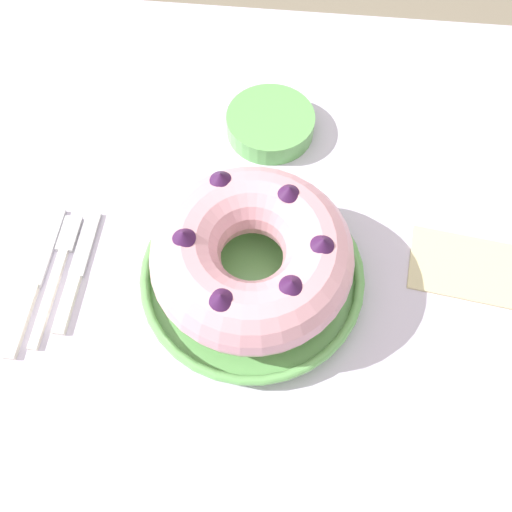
% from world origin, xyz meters
% --- Properties ---
extents(ground_plane, '(8.00, 8.00, 0.00)m').
position_xyz_m(ground_plane, '(0.00, 0.00, 0.00)').
color(ground_plane, gray).
extents(dining_table, '(1.52, 1.04, 0.76)m').
position_xyz_m(dining_table, '(0.00, 0.00, 0.67)').
color(dining_table, silver).
rests_on(dining_table, ground_plane).
extents(serving_dish, '(0.28, 0.28, 0.03)m').
position_xyz_m(serving_dish, '(0.00, -0.02, 0.77)').
color(serving_dish, '#6BB760').
rests_on(serving_dish, dining_table).
extents(bundt_cake, '(0.24, 0.24, 0.09)m').
position_xyz_m(bundt_cake, '(0.00, -0.02, 0.83)').
color(bundt_cake, '#E09EAD').
rests_on(bundt_cake, serving_dish).
extents(fork, '(0.02, 0.19, 0.01)m').
position_xyz_m(fork, '(-0.26, -0.03, 0.76)').
color(fork, white).
rests_on(fork, dining_table).
extents(serving_knife, '(0.02, 0.22, 0.01)m').
position_xyz_m(serving_knife, '(-0.28, -0.06, 0.76)').
color(serving_knife, white).
rests_on(serving_knife, dining_table).
extents(cake_knife, '(0.02, 0.18, 0.01)m').
position_xyz_m(cake_knife, '(-0.23, -0.04, 0.76)').
color(cake_knife, white).
rests_on(cake_knife, dining_table).
extents(side_bowl, '(0.13, 0.13, 0.03)m').
position_xyz_m(side_bowl, '(0.00, 0.24, 0.77)').
color(side_bowl, '#6BB760').
rests_on(side_bowl, dining_table).
extents(napkin, '(0.15, 0.11, 0.00)m').
position_xyz_m(napkin, '(0.27, 0.03, 0.76)').
color(napkin, beige).
rests_on(napkin, dining_table).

